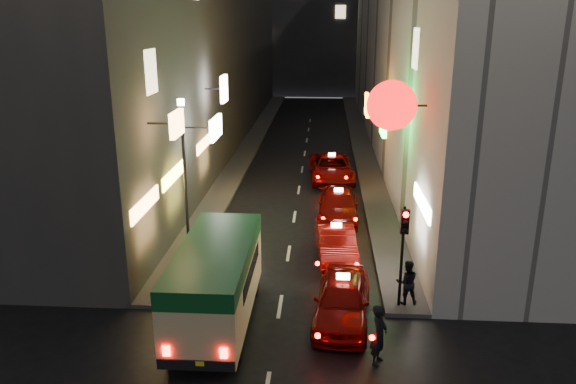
% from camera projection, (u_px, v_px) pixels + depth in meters
% --- Properties ---
extents(building_left, '(7.53, 52.00, 18.00)m').
position_uv_depth(building_left, '(199.00, 23.00, 41.17)').
color(building_left, '#393634').
rests_on(building_left, ground).
extents(building_right, '(8.13, 52.00, 18.00)m').
position_uv_depth(building_right, '(419.00, 23.00, 40.17)').
color(building_right, '#B2ACA3').
rests_on(building_right, ground).
extents(building_far, '(30.00, 10.00, 22.00)m').
position_uv_depth(building_far, '(316.00, 4.00, 70.56)').
color(building_far, '#37383D').
rests_on(building_far, ground).
extents(sidewalk_left, '(1.50, 52.00, 0.15)m').
position_uv_depth(sidewalk_left, '(252.00, 143.00, 43.60)').
color(sidewalk_left, '#413F3C').
rests_on(sidewalk_left, ground).
extents(sidewalk_right, '(1.50, 52.00, 0.15)m').
position_uv_depth(sidewalk_right, '(361.00, 144.00, 43.07)').
color(sidewalk_right, '#413F3C').
rests_on(sidewalk_right, ground).
extents(minibus, '(2.19, 6.20, 2.67)m').
position_uv_depth(minibus, '(216.00, 275.00, 17.54)').
color(minibus, '#D3C084').
rests_on(minibus, ground).
extents(taxi_near, '(2.69, 5.54, 1.88)m').
position_uv_depth(taxi_near, '(342.00, 296.00, 17.97)').
color(taxi_near, '#6D0603').
rests_on(taxi_near, ground).
extents(taxi_second, '(2.46, 5.20, 1.78)m').
position_uv_depth(taxi_second, '(336.00, 241.00, 22.57)').
color(taxi_second, '#6D0603').
rests_on(taxi_second, ground).
extents(taxi_third, '(2.27, 5.16, 1.79)m').
position_uv_depth(taxi_third, '(338.00, 203.00, 27.13)').
color(taxi_third, '#6D0603').
rests_on(taxi_third, ground).
extents(taxi_far, '(2.64, 5.70, 1.94)m').
position_uv_depth(taxi_far, '(332.00, 166.00, 33.54)').
color(taxi_far, '#6D0603').
rests_on(taxi_far, ground).
extents(pedestrian_crossing, '(0.65, 0.79, 2.05)m').
position_uv_depth(pedestrian_crossing, '(379.00, 331.00, 15.67)').
color(pedestrian_crossing, black).
rests_on(pedestrian_crossing, ground).
extents(pedestrian_sidewalk, '(0.69, 0.47, 1.76)m').
position_uv_depth(pedestrian_sidewalk, '(407.00, 279.00, 18.73)').
color(pedestrian_sidewalk, black).
rests_on(pedestrian_sidewalk, sidewalk_right).
extents(traffic_light, '(0.26, 0.43, 3.50)m').
position_uv_depth(traffic_light, '(404.00, 236.00, 17.99)').
color(traffic_light, black).
rests_on(traffic_light, sidewalk_right).
extents(lamp_post, '(0.28, 0.28, 6.22)m').
position_uv_depth(lamp_post, '(184.00, 165.00, 22.51)').
color(lamp_post, black).
rests_on(lamp_post, sidewalk_left).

